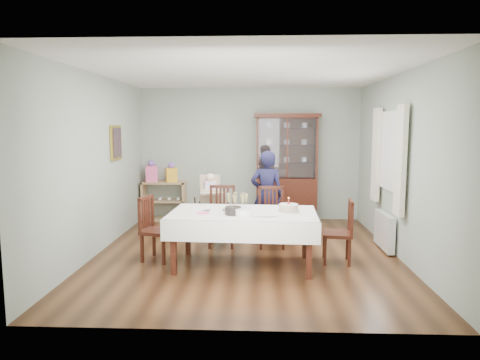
# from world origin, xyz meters

# --- Properties ---
(floor) EXTENTS (5.00, 5.00, 0.00)m
(floor) POSITION_xyz_m (0.00, 0.00, 0.00)
(floor) COLOR #593319
(floor) RESTS_ON ground
(room_shell) EXTENTS (5.00, 5.00, 5.00)m
(room_shell) POSITION_xyz_m (0.00, 0.53, 1.70)
(room_shell) COLOR #9EAA99
(room_shell) RESTS_ON floor
(dining_table) EXTENTS (2.05, 1.24, 0.76)m
(dining_table) POSITION_xyz_m (-0.02, -0.59, 0.38)
(dining_table) COLOR #421A10
(dining_table) RESTS_ON floor
(china_cabinet) EXTENTS (1.30, 0.48, 2.18)m
(china_cabinet) POSITION_xyz_m (0.75, 2.26, 1.12)
(china_cabinet) COLOR #421A10
(china_cabinet) RESTS_ON floor
(sideboard) EXTENTS (0.90, 0.38, 0.80)m
(sideboard) POSITION_xyz_m (-1.75, 2.28, 0.40)
(sideboard) COLOR tan
(sideboard) RESTS_ON floor
(picture_frame) EXTENTS (0.04, 0.48, 0.58)m
(picture_frame) POSITION_xyz_m (-2.22, 0.80, 1.65)
(picture_frame) COLOR gold
(picture_frame) RESTS_ON room_shell
(window) EXTENTS (0.04, 1.02, 1.22)m
(window) POSITION_xyz_m (2.22, 0.30, 1.55)
(window) COLOR white
(window) RESTS_ON room_shell
(curtain_left) EXTENTS (0.07, 0.30, 1.55)m
(curtain_left) POSITION_xyz_m (2.16, -0.32, 1.45)
(curtain_left) COLOR silver
(curtain_left) RESTS_ON room_shell
(curtain_right) EXTENTS (0.07, 0.30, 1.55)m
(curtain_right) POSITION_xyz_m (2.16, 0.92, 1.45)
(curtain_right) COLOR silver
(curtain_right) RESTS_ON room_shell
(radiator) EXTENTS (0.10, 0.80, 0.55)m
(radiator) POSITION_xyz_m (2.16, 0.30, 0.30)
(radiator) COLOR white
(radiator) RESTS_ON floor
(chair_far_left) EXTENTS (0.44, 0.44, 0.96)m
(chair_far_left) POSITION_xyz_m (-0.40, 0.41, 0.29)
(chair_far_left) COLOR #421A10
(chair_far_left) RESTS_ON floor
(chair_far_right) EXTENTS (0.44, 0.44, 0.95)m
(chair_far_right) POSITION_xyz_m (0.40, 0.39, 0.28)
(chair_far_right) COLOR #421A10
(chair_far_right) RESTS_ON floor
(chair_end_left) EXTENTS (0.51, 0.51, 0.92)m
(chair_end_left) POSITION_xyz_m (-1.27, -0.38, 0.27)
(chair_end_left) COLOR #421A10
(chair_end_left) RESTS_ON floor
(chair_end_right) EXTENTS (0.44, 0.44, 0.90)m
(chair_end_right) POSITION_xyz_m (1.31, -0.39, 0.27)
(chair_end_right) COLOR #421A10
(chair_end_right) RESTS_ON floor
(woman) EXTENTS (0.56, 0.37, 1.52)m
(woman) POSITION_xyz_m (0.33, 0.89, 0.76)
(woman) COLOR black
(woman) RESTS_ON floor
(high_chair) EXTENTS (0.58, 0.58, 1.11)m
(high_chair) POSITION_xyz_m (-0.65, 1.04, 0.43)
(high_chair) COLOR black
(high_chair) RESTS_ON floor
(champagne_tray) EXTENTS (0.41, 0.41, 0.25)m
(champagne_tray) POSITION_xyz_m (-0.11, -0.53, 0.83)
(champagne_tray) COLOR silver
(champagne_tray) RESTS_ON dining_table
(birthday_cake) EXTENTS (0.30, 0.30, 0.21)m
(birthday_cake) POSITION_xyz_m (0.60, -0.60, 0.82)
(birthday_cake) COLOR white
(birthday_cake) RESTS_ON dining_table
(plate_stack_dark) EXTENTS (0.26, 0.26, 0.10)m
(plate_stack_dark) POSITION_xyz_m (-0.15, -0.76, 0.81)
(plate_stack_dark) COLOR black
(plate_stack_dark) RESTS_ON dining_table
(plate_stack_white) EXTENTS (0.23, 0.23, 0.09)m
(plate_stack_white) POSITION_xyz_m (-0.01, -0.84, 0.81)
(plate_stack_white) COLOR white
(plate_stack_white) RESTS_ON dining_table
(napkin_stack) EXTENTS (0.16, 0.16, 0.02)m
(napkin_stack) POSITION_xyz_m (-0.55, -0.72, 0.77)
(napkin_stack) COLOR #FF5D9A
(napkin_stack) RESTS_ON dining_table
(cutlery) EXTENTS (0.14, 0.18, 0.01)m
(cutlery) POSITION_xyz_m (-0.57, -0.56, 0.77)
(cutlery) COLOR silver
(cutlery) RESTS_ON dining_table
(cake_knife) EXTENTS (0.30, 0.05, 0.01)m
(cake_knife) POSITION_xyz_m (0.28, -0.94, 0.77)
(cake_knife) COLOR silver
(cake_knife) RESTS_ON dining_table
(gift_bag_pink) EXTENTS (0.26, 0.20, 0.44)m
(gift_bag_pink) POSITION_xyz_m (-1.99, 2.26, 1.00)
(gift_bag_pink) COLOR #FF5D9A
(gift_bag_pink) RESTS_ON sideboard
(gift_bag_orange) EXTENTS (0.26, 0.22, 0.40)m
(gift_bag_orange) POSITION_xyz_m (-1.58, 2.26, 0.98)
(gift_bag_orange) COLOR gold
(gift_bag_orange) RESTS_ON sideboard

